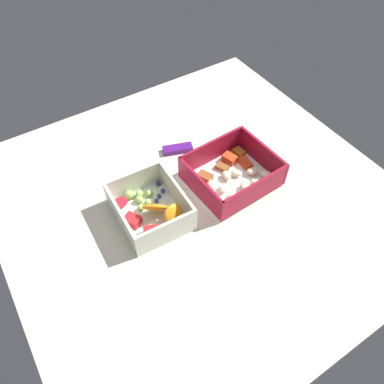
{
  "coord_description": "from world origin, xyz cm",
  "views": [
    {
      "loc": [
        -28.66,
        -42.59,
        65.08
      ],
      "look_at": [
        -1.27,
        0.27,
        4.0
      ],
      "focal_mm": 35.52,
      "sensor_mm": 36.0,
      "label": 1
    }
  ],
  "objects": [
    {
      "name": "fruit_bowl",
      "position": [
        -10.97,
        0.96,
        4.19
      ],
      "size": [
        13.71,
        15.9,
        6.17
      ],
      "rotation": [
        0.0,
        0.0,
        -0.04
      ],
      "color": "silver",
      "rests_on": "table_surface"
    },
    {
      "name": "candy_bar",
      "position": [
        3.68,
        14.29,
        2.6
      ],
      "size": [
        7.4,
        4.58,
        1.2
      ],
      "primitive_type": "cube",
      "rotation": [
        0.0,
        0.0,
        -0.34
      ],
      "color": "#51197A",
      "rests_on": "table_surface"
    },
    {
      "name": "pasta_container",
      "position": [
        8.48,
        -0.38,
        3.98
      ],
      "size": [
        18.84,
        16.19,
        6.41
      ],
      "rotation": [
        0.0,
        0.0,
        0.05
      ],
      "color": "white",
      "rests_on": "table_surface"
    },
    {
      "name": "table_surface",
      "position": [
        0.0,
        0.0,
        1.0
      ],
      "size": [
        80.0,
        80.0,
        2.0
      ],
      "primitive_type": "cube",
      "color": "beige",
      "rests_on": "ground"
    }
  ]
}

